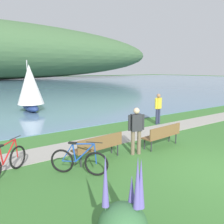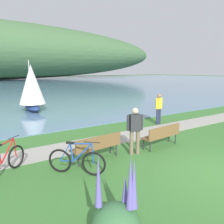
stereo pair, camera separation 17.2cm
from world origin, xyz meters
name	(u,v)px [view 2 (the right image)]	position (x,y,z in m)	size (l,w,h in m)	color
ground_plane	(220,174)	(0.00, 0.00, 0.00)	(200.00, 200.00, 0.00)	#3D7533
shoreline_path	(125,136)	(0.00, 4.62, 0.01)	(60.00, 1.50, 0.01)	#A39E93
park_bench_near_camera	(97,145)	(-2.48, 2.93, 0.52)	(1.83, 0.63, 0.88)	brown
park_bench_further_along	(162,134)	(0.32, 2.68, 0.52)	(1.83, 0.63, 0.88)	brown
bicycle_leaning_near_bench	(4,162)	(-5.28, 3.47, 0.40)	(1.41, 1.17, 1.01)	black
bicycle_beside_path	(77,161)	(-3.50, 2.36, 0.40)	(1.26, 1.32, 1.01)	black
person_at_shoreline	(159,107)	(3.01, 5.56, 0.98)	(0.59, 0.31, 1.71)	#282D47
person_on_the_grass	(135,128)	(-1.08, 2.65, 0.98)	(0.58, 0.33, 1.71)	#72604C
echium_bush_mid_cluster	(117,222)	(-4.15, -0.63, 0.47)	(0.86, 0.86, 1.69)	#386B3D
sailboat_toward_hillside	(32,87)	(-1.77, 13.44, 1.76)	(1.91, 3.13, 3.64)	navy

